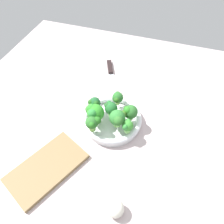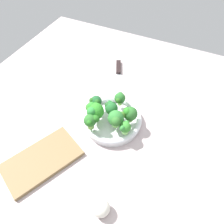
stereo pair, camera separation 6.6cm
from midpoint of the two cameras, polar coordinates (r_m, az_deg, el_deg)
ground_plane at (r=89.88cm, az=0.44°, el=-2.48°), size 130.00×130.00×2.50cm
bowl at (r=86.18cm, az=2.18°, el=-2.20°), size 23.30×23.30×3.89cm
broccoli_floret_0 at (r=81.14cm, az=-2.36°, el=0.28°), size 6.80×7.38×7.30cm
broccoli_floret_1 at (r=82.10cm, az=1.99°, el=0.87°), size 4.91×5.14×6.64cm
broccoli_floret_2 at (r=78.18cm, az=5.85°, el=-4.11°), size 5.18×4.12×5.37cm
broccoli_floret_3 at (r=81.09cm, az=6.94°, el=-0.53°), size 5.37×5.57×6.78cm
broccoli_floret_4 at (r=78.55cm, az=-3.09°, el=-2.36°), size 5.67×5.07×6.42cm
broccoli_floret_5 at (r=78.52cm, az=3.54°, el=-1.92°), size 7.22×5.95×7.42cm
broccoli_floret_6 at (r=86.71cm, az=4.20°, el=3.56°), size 5.57×4.43×5.76cm
broccoli_floret_7 at (r=84.64cm, az=-2.05°, el=2.54°), size 4.49×4.59×6.21cm
knife at (r=108.07cm, az=3.46°, el=9.89°), size 25.29×12.98×1.50cm
cutting_board at (r=80.85cm, az=-15.59°, el=-12.11°), size 29.84×24.38×1.60cm
garlic_bulb at (r=70.08cm, az=0.06°, el=-23.92°), size 5.37×5.37×5.37cm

